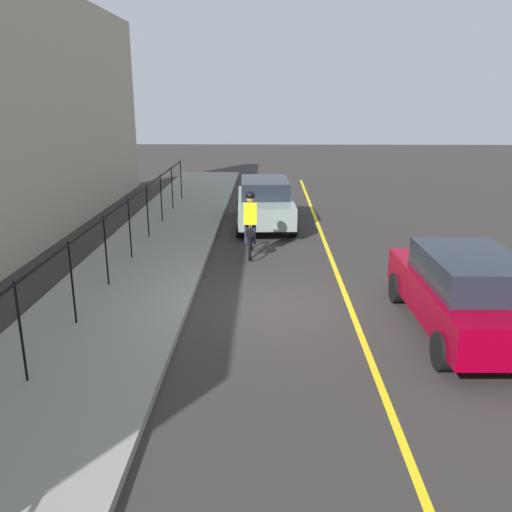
% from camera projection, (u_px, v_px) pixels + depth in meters
% --- Properties ---
extents(ground_plane, '(80.00, 80.00, 0.00)m').
position_uv_depth(ground_plane, '(275.00, 308.00, 11.26)').
color(ground_plane, '#2F2B2A').
extents(lane_line_centre, '(36.00, 0.12, 0.01)m').
position_uv_depth(lane_line_centre, '(351.00, 309.00, 11.23)').
color(lane_line_centre, yellow).
rests_on(lane_line_centre, ground).
extents(sidewalk, '(40.00, 3.20, 0.15)m').
position_uv_depth(sidewalk, '(114.00, 304.00, 11.31)').
color(sidewalk, gray).
rests_on(sidewalk, ground).
extents(iron_fence, '(21.65, 0.04, 1.60)m').
position_uv_depth(iron_fence, '(104.00, 233.00, 11.91)').
color(iron_fence, black).
rests_on(iron_fence, sidewalk).
extents(cyclist_lead, '(1.71, 0.36, 1.83)m').
position_uv_depth(cyclist_lead, '(250.00, 224.00, 14.72)').
color(cyclist_lead, black).
rests_on(cyclist_lead, ground).
extents(patrol_sedan, '(4.43, 1.98, 1.58)m').
position_uv_depth(patrol_sedan, '(466.00, 291.00, 9.90)').
color(patrol_sedan, maroon).
rests_on(patrol_sedan, ground).
extents(parked_sedan_rear, '(4.48, 2.09, 1.58)m').
position_uv_depth(parked_sedan_rear, '(265.00, 202.00, 18.28)').
color(parked_sedan_rear, gray).
rests_on(parked_sedan_rear, ground).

